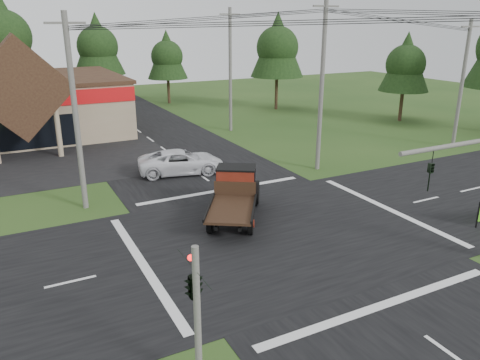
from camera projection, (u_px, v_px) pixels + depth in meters
ground at (281, 234)px, 23.16m from camera, size 120.00×120.00×0.00m
road_ns at (281, 233)px, 23.16m from camera, size 12.00×120.00×0.02m
road_ew at (281, 233)px, 23.16m from camera, size 120.00×12.00×0.02m
traffic_signal_corner at (193, 273)px, 12.61m from camera, size 0.53×2.48×4.40m
utility_pole_nw at (75, 113)px, 24.70m from camera, size 2.00×0.30×10.50m
utility_pole_ne at (322, 85)px, 31.47m from camera, size 2.00×0.30×11.50m
utility_pole_far at (462, 83)px, 37.75m from camera, size 2.00×0.30×10.20m
utility_pole_n at (230, 70)px, 43.31m from camera, size 2.00×0.30×11.20m
tree_row_c at (4, 34)px, 50.55m from camera, size 7.28×7.28×13.13m
tree_row_d at (97, 44)px, 56.16m from camera, size 6.16×6.16×11.11m
tree_row_e at (167, 55)px, 58.37m from camera, size 5.04×5.04×9.09m
tree_side_ne at (277, 45)px, 53.86m from camera, size 6.16×6.16×11.11m
tree_side_e_near at (406, 62)px, 47.65m from camera, size 5.04×5.04×9.09m
antique_flatbed_truck at (234, 196)px, 24.48m from camera, size 5.28×6.46×2.57m
white_pickup at (181, 162)px, 32.19m from camera, size 6.28×3.91×1.62m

